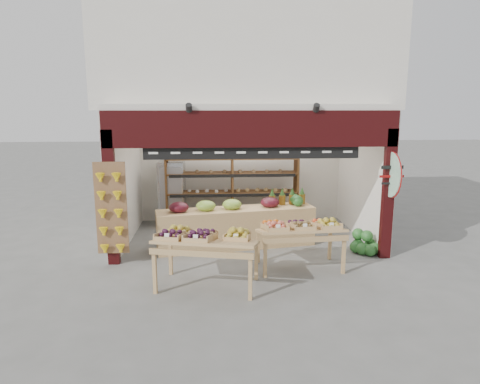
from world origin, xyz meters
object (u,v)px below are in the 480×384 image
(display_table_left, at_px, (201,239))
(watermelon_pile, at_px, (365,244))
(mid_counter, at_px, (236,226))
(back_shelving, at_px, (232,180))
(display_table_right, at_px, (300,228))
(refrigerator, at_px, (172,194))
(cardboard_stack, at_px, (191,232))

(display_table_left, bearing_deg, watermelon_pile, 23.29)
(mid_counter, bearing_deg, display_table_left, -109.14)
(mid_counter, bearing_deg, watermelon_pile, -12.14)
(back_shelving, relative_size, display_table_right, 2.06)
(display_table_right, bearing_deg, refrigerator, 129.91)
(watermelon_pile, bearing_deg, cardboard_stack, 165.36)
(mid_counter, xyz_separation_m, display_table_left, (-0.72, -2.06, 0.37))
(mid_counter, distance_m, display_table_right, 1.81)
(refrigerator, xyz_separation_m, mid_counter, (1.56, -1.88, -0.37))
(display_table_left, bearing_deg, display_table_right, 20.66)
(cardboard_stack, bearing_deg, display_table_right, -39.00)
(display_table_right, bearing_deg, watermelon_pile, 26.29)
(mid_counter, height_order, display_table_right, mid_counter)
(back_shelving, bearing_deg, display_table_right, -69.63)
(back_shelving, distance_m, display_table_right, 3.32)
(back_shelving, relative_size, refrigerator, 2.01)
(back_shelving, height_order, watermelon_pile, back_shelving)
(refrigerator, bearing_deg, cardboard_stack, -67.53)
(display_table_left, height_order, display_table_right, display_table_left)
(cardboard_stack, height_order, display_table_left, display_table_left)
(mid_counter, height_order, display_table_left, mid_counter)
(back_shelving, xyz_separation_m, mid_counter, (-0.00, -1.73, -0.74))
(back_shelving, bearing_deg, display_table_left, -100.74)
(back_shelving, bearing_deg, cardboard_stack, -127.13)
(mid_counter, bearing_deg, refrigerator, 129.69)
(display_table_left, bearing_deg, cardboard_stack, 96.86)
(refrigerator, bearing_deg, back_shelving, -3.15)
(refrigerator, bearing_deg, display_table_left, -75.67)
(back_shelving, xyz_separation_m, cardboard_stack, (-1.01, -1.34, -0.97))
(back_shelving, distance_m, cardboard_stack, 1.94)
(back_shelving, height_order, display_table_right, back_shelving)
(back_shelving, xyz_separation_m, watermelon_pile, (2.72, -2.31, -1.03))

